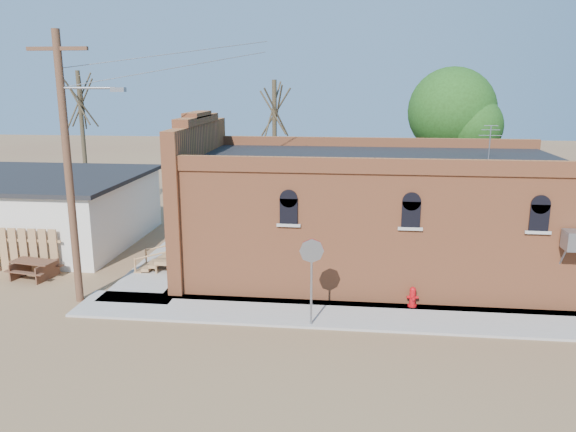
# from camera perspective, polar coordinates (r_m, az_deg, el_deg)

# --- Properties ---
(ground) EXTENTS (120.00, 120.00, 0.00)m
(ground) POSITION_cam_1_polar(r_m,az_deg,el_deg) (17.74, 2.60, -11.15)
(ground) COLOR brown
(ground) RESTS_ON ground
(sidewalk_south) EXTENTS (19.00, 2.20, 0.08)m
(sidewalk_south) POSITION_cam_1_polar(r_m,az_deg,el_deg) (18.52, 7.51, -10.02)
(sidewalk_south) COLOR #9E9991
(sidewalk_south) RESTS_ON ground
(sidewalk_west) EXTENTS (2.60, 10.00, 0.08)m
(sidewalk_west) POSITION_cam_1_polar(r_m,az_deg,el_deg) (24.42, -11.32, -4.31)
(sidewalk_west) COLOR #9E9991
(sidewalk_west) RESTS_ON ground
(brick_bar) EXTENTS (16.40, 7.97, 6.30)m
(brick_bar) POSITION_cam_1_polar(r_m,az_deg,el_deg) (22.18, 7.91, 0.19)
(brick_bar) COLOR #BA6238
(brick_bar) RESTS_ON ground
(utility_pole) EXTENTS (3.12, 0.26, 9.00)m
(utility_pole) POSITION_cam_1_polar(r_m,az_deg,el_deg) (19.77, -21.33, 4.95)
(utility_pole) COLOR #472E1C
(utility_pole) RESTS_ON ground
(tree_bare_near) EXTENTS (2.80, 2.80, 7.65)m
(tree_bare_near) POSITION_cam_1_polar(r_m,az_deg,el_deg) (29.41, -1.39, 10.69)
(tree_bare_near) COLOR #493B2A
(tree_bare_near) RESTS_ON ground
(tree_bare_far) EXTENTS (2.80, 2.80, 8.16)m
(tree_bare_far) POSITION_cam_1_polar(r_m,az_deg,el_deg) (33.67, -20.38, 10.90)
(tree_bare_far) COLOR #493B2A
(tree_bare_far) RESTS_ON ground
(tree_leafy) EXTENTS (4.40, 4.40, 8.15)m
(tree_leafy) POSITION_cam_1_polar(r_m,az_deg,el_deg) (30.04, 16.30, 10.17)
(tree_leafy) COLOR #493B2A
(tree_leafy) RESTS_ON ground
(fire_hydrant) EXTENTS (0.39, 0.37, 0.68)m
(fire_hydrant) POSITION_cam_1_polar(r_m,az_deg,el_deg) (19.32, 12.54, -8.02)
(fire_hydrant) COLOR #AF0A0E
(fire_hydrant) RESTS_ON sidewalk_south
(stop_sign) EXTENTS (0.74, 0.21, 2.75)m
(stop_sign) POSITION_cam_1_polar(r_m,az_deg,el_deg) (16.95, 2.42, -4.39)
(stop_sign) COLOR gray
(stop_sign) RESTS_ON sidewalk_south
(trash_barrel) EXTENTS (0.65, 0.65, 0.80)m
(trash_barrel) POSITION_cam_1_polar(r_m,az_deg,el_deg) (21.76, -10.82, -5.28)
(trash_barrel) COLOR navy
(trash_barrel) RESTS_ON sidewalk_west
(picnic_table) EXTENTS (1.87, 1.53, 0.70)m
(picnic_table) POSITION_cam_1_polar(r_m,az_deg,el_deg) (23.79, -24.37, -4.71)
(picnic_table) COLOR #553322
(picnic_table) RESTS_ON ground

